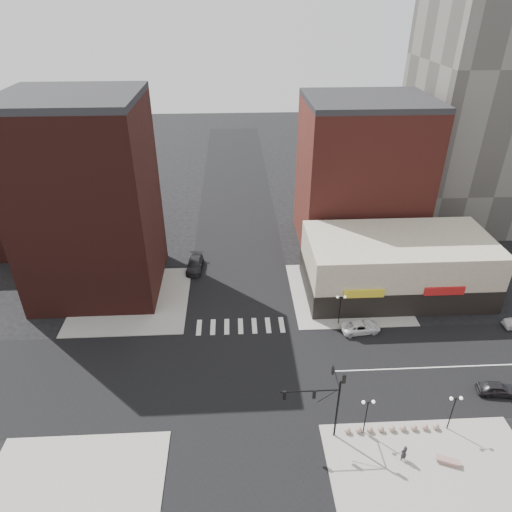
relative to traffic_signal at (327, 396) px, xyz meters
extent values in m
plane|color=black|center=(-7.24, 7.83, -4.96)|extent=(240.00, 240.00, 0.00)
cube|color=black|center=(-7.24, 7.83, -4.95)|extent=(200.00, 14.00, 0.02)
cube|color=black|center=(-7.24, 7.83, -4.95)|extent=(14.00, 200.00, 0.02)
cube|color=gray|center=(-21.74, 22.33, -4.90)|extent=(15.00, 15.00, 0.12)
cube|color=gray|center=(7.26, 22.33, -4.90)|extent=(15.00, 15.00, 0.12)
cube|color=gray|center=(8.76, -6.17, -4.90)|extent=(18.00, 14.00, 0.12)
cube|color=#381512|center=(-26.24, 26.33, 7.54)|extent=(16.00, 15.00, 25.00)
cube|color=#381512|center=(-39.24, 41.83, 1.04)|extent=(20.00, 18.00, 12.00)
cube|color=maroon|center=(11.76, 37.33, 6.04)|extent=(18.00, 15.00, 22.00)
cube|color=beige|center=(13.76, 22.83, -0.96)|extent=(24.00, 12.00, 8.00)
cube|color=black|center=(13.76, 22.83, -3.26)|extent=(24.20, 12.20, 3.40)
cylinder|color=black|center=(0.96, -0.37, -1.46)|extent=(0.18, 0.18, 7.00)
cylinder|color=black|center=(-1.64, -0.37, 1.04)|extent=(5.20, 0.11, 0.11)
cylinder|color=black|center=(-0.04, -0.37, 0.34)|extent=(1.72, 0.06, 1.46)
cylinder|color=black|center=(0.96, 1.13, 1.04)|extent=(0.11, 3.00, 0.11)
cube|color=black|center=(-3.84, -0.37, 0.64)|extent=(0.28, 0.18, 0.95)
sphere|color=red|center=(-3.84, -0.37, 0.94)|extent=(0.16, 0.16, 0.16)
cube|color=black|center=(-1.24, -0.37, 0.64)|extent=(0.28, 0.18, 0.95)
sphere|color=red|center=(-1.24, -0.37, 0.94)|extent=(0.16, 0.16, 0.16)
cube|color=black|center=(0.96, 2.43, 0.64)|extent=(0.18, 0.28, 0.95)
sphere|color=red|center=(0.96, 2.43, 0.94)|extent=(0.16, 0.16, 0.16)
cube|color=black|center=(1.21, -0.37, 2.34)|extent=(0.28, 0.18, 0.95)
sphere|color=red|center=(1.21, -0.37, 2.64)|extent=(0.16, 0.16, 0.16)
cylinder|color=black|center=(3.76, -0.17, -2.84)|extent=(0.11, 0.11, 4.00)
cylinder|color=black|center=(3.76, -0.17, -0.94)|extent=(0.90, 0.06, 0.06)
sphere|color=white|center=(3.31, -0.17, -0.84)|extent=(0.32, 0.32, 0.32)
sphere|color=white|center=(4.21, -0.17, -0.84)|extent=(0.32, 0.32, 0.32)
cylinder|color=black|center=(11.76, -0.17, -2.84)|extent=(0.11, 0.11, 4.00)
cylinder|color=black|center=(11.76, -0.17, -0.94)|extent=(0.90, 0.06, 0.06)
sphere|color=white|center=(11.31, -0.17, -0.84)|extent=(0.32, 0.32, 0.32)
sphere|color=white|center=(12.21, -0.17, -0.84)|extent=(0.32, 0.32, 0.32)
cylinder|color=black|center=(4.76, 15.83, -2.84)|extent=(0.11, 0.11, 4.00)
cylinder|color=black|center=(4.76, 15.83, -0.94)|extent=(0.90, 0.06, 0.06)
sphere|color=white|center=(4.31, 15.83, -0.84)|extent=(0.32, 0.32, 0.32)
sphere|color=white|center=(5.21, 15.83, -0.84)|extent=(0.32, 0.32, 0.32)
sphere|color=#906E63|center=(2.26, -0.17, -4.55)|extent=(0.58, 0.58, 0.58)
sphere|color=#906E63|center=(3.31, -0.17, -4.55)|extent=(0.58, 0.58, 0.58)
sphere|color=#906E63|center=(4.36, -0.17, -4.55)|extent=(0.58, 0.58, 0.58)
sphere|color=#906E63|center=(5.41, -0.17, -4.55)|extent=(0.58, 0.58, 0.58)
sphere|color=#906E63|center=(6.46, -0.17, -4.55)|extent=(0.58, 0.58, 0.58)
sphere|color=#906E63|center=(7.51, -0.17, -4.55)|extent=(0.58, 0.58, 0.58)
sphere|color=#906E63|center=(8.56, -0.17, -4.55)|extent=(0.58, 0.58, 0.58)
sphere|color=#906E63|center=(9.61, -0.17, -4.55)|extent=(0.58, 0.58, 0.58)
sphere|color=#906E63|center=(10.66, -0.17, -4.55)|extent=(0.58, 0.58, 0.58)
imported|color=white|center=(7.13, 14.33, -4.30)|extent=(4.99, 2.77, 1.32)
imported|color=black|center=(18.61, 3.87, -4.28)|extent=(4.17, 2.08, 1.36)
imported|color=black|center=(-13.74, 29.64, -4.17)|extent=(2.57, 5.59, 1.58)
imported|color=black|center=(6.48, -3.20, -3.97)|extent=(0.73, 0.60, 1.74)
cube|color=#9A726A|center=(10.28, -3.75, -4.68)|extent=(1.81, 1.12, 0.33)
cube|color=#9A726A|center=(10.28, -3.75, -4.45)|extent=(2.06, 1.31, 0.13)
camera|label=1|loc=(-7.73, -28.00, 30.95)|focal=32.00mm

